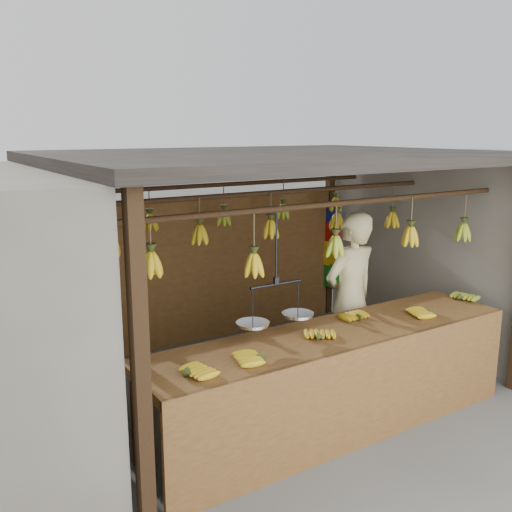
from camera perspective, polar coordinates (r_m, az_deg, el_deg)
ground at (r=6.22m, az=1.52°, el=-12.29°), size 80.00×80.00×0.00m
stall at (r=5.95m, az=-0.15°, el=6.37°), size 4.30×3.30×2.40m
neighbor_right at (r=8.35m, az=22.51°, el=1.50°), size 3.00×3.00×2.30m
counter at (r=4.99m, az=8.74°, el=-10.04°), size 3.61×0.81×0.96m
hanging_bananas at (r=5.73m, az=1.63°, el=2.66°), size 3.58×2.24×0.38m
balance_scale at (r=4.70m, az=2.00°, el=-5.71°), size 0.71×0.27×0.93m
vendor at (r=5.98m, az=9.39°, el=-4.20°), size 0.70×0.50×1.81m
bag_bundles at (r=8.05m, az=7.64°, el=1.05°), size 0.08×0.26×1.17m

